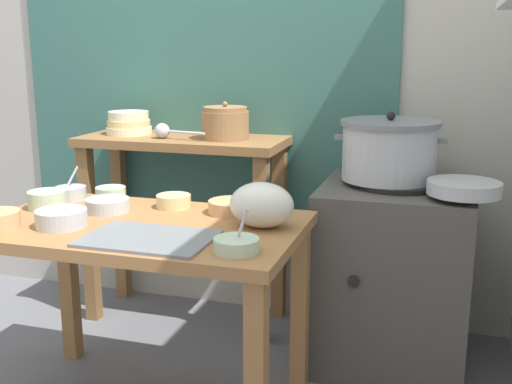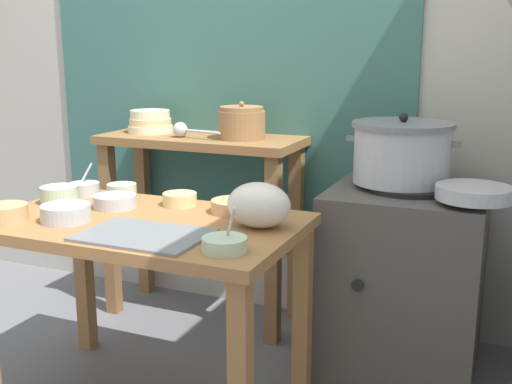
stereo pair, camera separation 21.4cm
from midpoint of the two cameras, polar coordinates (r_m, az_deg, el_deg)
name	(u,v)px [view 1 (the left image)]	position (r m, az deg, el deg)	size (l,w,h in m)	color
wall_back	(250,48)	(3.04, -2.65, 13.08)	(4.40, 0.12, 2.60)	#B2ADA3
prep_table	(142,253)	(2.21, -13.15, -5.56)	(1.10, 0.66, 0.72)	#9E6B3D
back_shelf_table	(183,183)	(2.96, -8.76, 0.76)	(0.96, 0.40, 0.90)	olive
stove_block	(392,274)	(2.65, 10.19, -7.44)	(0.60, 0.61, 0.78)	#4C4742
steamer_pot	(389,150)	(2.54, 9.82, 3.81)	(0.45, 0.40, 0.28)	#B7BABF
clay_pot	(225,123)	(2.83, -5.03, 6.30)	(0.21, 0.21, 0.17)	olive
bowl_stack_enamel	(129,123)	(3.06, -13.60, 6.13)	(0.22, 0.22, 0.11)	beige
ladle	(164,131)	(2.89, -10.58, 5.53)	(0.26, 0.08, 0.07)	#B7BABF
serving_tray	(149,238)	(1.99, -12.92, -4.23)	(0.40, 0.28, 0.01)	slate
plastic_bag	(262,205)	(2.06, -2.45, -1.23)	(0.22, 0.17, 0.15)	silver
wide_pan	(464,188)	(2.36, 16.16, 0.33)	(0.27, 0.27, 0.05)	#B7BABF
prep_bowl_0	(71,192)	(2.58, -18.98, -0.06)	(0.12, 0.12, 0.13)	#B7BABF
prep_bowl_2	(108,204)	(2.36, -16.04, -1.13)	(0.16, 0.16, 0.05)	#B7BABF
prep_bowl_3	(231,206)	(2.25, -5.03, -1.35)	(0.17, 0.17, 0.05)	tan
prep_bowl_4	(174,201)	(2.36, -10.17, -0.81)	(0.13, 0.13, 0.05)	#E5C684
prep_bowl_5	(47,199)	(2.47, -21.04, -0.64)	(0.14, 0.14, 0.07)	#B7D1AD
prep_bowl_6	(61,218)	(2.20, -20.15, -2.26)	(0.17, 0.17, 0.06)	#B7BABF
prep_bowl_7	(236,244)	(1.83, -5.17, -4.85)	(0.14, 0.14, 0.14)	#B7D1AD
prep_bowl_8	(111,193)	(2.51, -15.60, -0.14)	(0.12, 0.12, 0.05)	#B7D1AD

